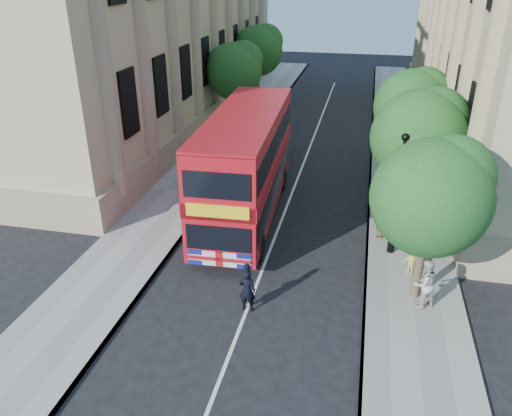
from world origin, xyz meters
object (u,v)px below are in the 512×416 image
Objects in this scene: box_van at (264,140)px; police_constable at (247,290)px; woman_pedestrian at (424,284)px; double_decker_bus at (246,163)px; lamp_post at (397,200)px.

police_constable is at bearing -75.87° from box_van.
box_van reaches higher than woman_pedestrian.
box_van is at bearing -79.66° from police_constable.
woman_pedestrian is at bearing -38.89° from double_decker_bus.
double_decker_bus is at bearing -79.90° from box_van.
lamp_post reaches higher than police_constable.
lamp_post is at bearing -134.20° from police_constable.
lamp_post is 1.06× the size of box_van.
box_van is at bearing 92.99° from double_decker_bus.
lamp_post is 12.40m from box_van.
lamp_post is 0.47× the size of double_decker_bus.
double_decker_bus is 2.23× the size of box_van.
police_constable is (2.50, -14.81, -0.52)m from box_van.
woman_pedestrian is (0.98, -3.59, -1.46)m from lamp_post.
lamp_post reaches higher than box_van.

